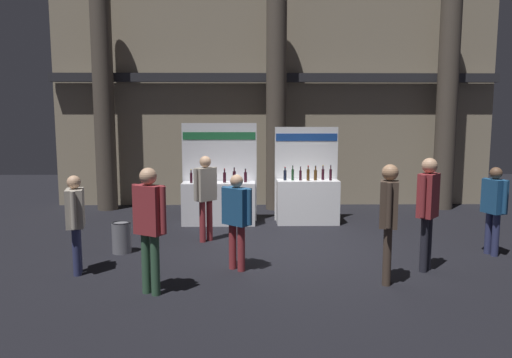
{
  "coord_description": "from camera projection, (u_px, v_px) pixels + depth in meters",
  "views": [
    {
      "loc": [
        -0.74,
        -8.52,
        2.41
      ],
      "look_at": [
        -0.61,
        0.52,
        1.29
      ],
      "focal_mm": 32.27,
      "sensor_mm": 36.0,
      "label": 1
    }
  ],
  "objects": [
    {
      "name": "visitor_6",
      "position": [
        494.0,
        203.0,
        8.28
      ],
      "size": [
        0.35,
        0.53,
        1.61
      ],
      "rotation": [
        0.0,
        0.0,
        1.85
      ],
      "color": "navy",
      "rests_on": "ground_plane"
    },
    {
      "name": "visitor_0",
      "position": [
        75.0,
        215.0,
        7.23
      ],
      "size": [
        0.36,
        0.58,
        1.58
      ],
      "rotation": [
        0.0,
        0.0,
        1.84
      ],
      "color": "navy",
      "rests_on": "ground_plane"
    },
    {
      "name": "visitor_5",
      "position": [
        206.0,
        191.0,
        9.23
      ],
      "size": [
        0.44,
        0.43,
        1.74
      ],
      "rotation": [
        0.0,
        0.0,
        3.91
      ],
      "color": "maroon",
      "rests_on": "ground_plane"
    },
    {
      "name": "trash_bin",
      "position": [
        122.0,
        237.0,
        8.5
      ],
      "size": [
        0.34,
        0.34,
        0.58
      ],
      "color": "slate",
      "rests_on": "ground_plane"
    },
    {
      "name": "visitor_3",
      "position": [
        428.0,
        203.0,
        7.37
      ],
      "size": [
        0.42,
        0.44,
        1.85
      ],
      "rotation": [
        0.0,
        0.0,
        0.85
      ],
      "color": "#23232D",
      "rests_on": "ground_plane"
    },
    {
      "name": "hall_colonnade",
      "position": [
        275.0,
        92.0,
        13.05
      ],
      "size": [
        12.57,
        1.17,
        6.62
      ],
      "color": "gray",
      "rests_on": "ground_plane"
    },
    {
      "name": "ground_plane",
      "position": [
        288.0,
        249.0,
        8.76
      ],
      "size": [
        25.13,
        25.13,
        0.0
      ],
      "primitive_type": "plane",
      "color": "black"
    },
    {
      "name": "visitor_1",
      "position": [
        149.0,
        219.0,
        6.36
      ],
      "size": [
        0.52,
        0.39,
        1.79
      ],
      "rotation": [
        0.0,
        0.0,
        5.77
      ],
      "color": "#33563D",
      "rests_on": "ground_plane"
    },
    {
      "name": "exhibitor_booth_0",
      "position": [
        219.0,
        198.0,
        10.92
      ],
      "size": [
        1.8,
        0.74,
        2.39
      ],
      "color": "white",
      "rests_on": "ground_plane"
    },
    {
      "name": "visitor_2",
      "position": [
        389.0,
        213.0,
        6.77
      ],
      "size": [
        0.34,
        0.49,
        1.8
      ],
      "rotation": [
        0.0,
        0.0,
        4.41
      ],
      "color": "#47382D",
      "rests_on": "ground_plane"
    },
    {
      "name": "exhibitor_booth_1",
      "position": [
        307.0,
        198.0,
        10.99
      ],
      "size": [
        1.53,
        0.66,
        2.29
      ],
      "color": "white",
      "rests_on": "ground_plane"
    },
    {
      "name": "visitor_4",
      "position": [
        237.0,
        213.0,
        7.43
      ],
      "size": [
        0.5,
        0.47,
        1.58
      ],
      "rotation": [
        0.0,
        0.0,
        5.58
      ],
      "color": "maroon",
      "rests_on": "ground_plane"
    }
  ]
}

